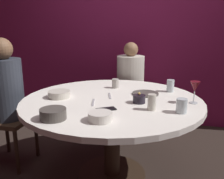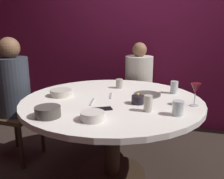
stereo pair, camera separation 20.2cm
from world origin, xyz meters
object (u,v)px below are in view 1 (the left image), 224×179
object	(u,v)px
seated_diner_left	(6,89)
cup_near_candle	(152,102)
bowl_serving_large	(53,114)
bowl_small_white	(100,117)
dinner_plate	(145,94)
seated_diner_back	(130,78)
wine_glass	(195,87)
cup_by_right_diner	(182,106)
bowl_salad_center	(59,94)
cell_phone	(106,109)
cup_center_front	(115,83)
cup_by_left_diner	(170,86)
dining_table	(112,113)
candle_holder	(139,99)

from	to	relation	value
seated_diner_left	cup_near_candle	distance (m)	1.36
bowl_serving_large	bowl_small_white	size ratio (longest dim) A/B	1.10
dinner_plate	seated_diner_left	bearing A→B (deg)	-170.91
seated_diner_back	wine_glass	size ratio (longest dim) A/B	6.39
seated_diner_back	cup_by_right_diner	world-z (taller)	seated_diner_back
bowl_salad_center	cell_phone	bearing A→B (deg)	-25.00
dinner_plate	cup_center_front	distance (m)	0.35
bowl_serving_large	bowl_salad_center	xyz separation A→B (m)	(-0.18, 0.47, -0.01)
seated_diner_left	cup_by_left_diner	size ratio (longest dim) A/B	10.89
cup_by_right_diner	cup_near_candle	bearing A→B (deg)	176.34
dining_table	cup_near_candle	distance (m)	0.44
wine_glass	bowl_small_white	size ratio (longest dim) A/B	1.12
bowl_small_white	cup_near_candle	size ratio (longest dim) A/B	1.34
bowl_serving_large	bowl_small_white	xyz separation A→B (m)	(0.31, 0.04, -0.01)
seated_diner_left	wine_glass	world-z (taller)	seated_diner_left
seated_diner_left	bowl_salad_center	size ratio (longest dim) A/B	6.53
cell_phone	cup_by_left_diner	bearing A→B (deg)	-69.96
seated_diner_left	wine_glass	xyz separation A→B (m)	(1.65, 0.03, 0.11)
dining_table	seated_diner_left	distance (m)	1.02
cup_by_right_diner	cup_center_front	size ratio (longest dim) A/B	1.14
seated_diner_left	bowl_salad_center	xyz separation A→B (m)	(0.56, -0.06, 0.01)
bowl_serving_large	candle_holder	bearing A→B (deg)	43.26
bowl_salad_center	bowl_small_white	xyz separation A→B (m)	(0.48, -0.43, 0.00)
cell_phone	bowl_small_white	world-z (taller)	bowl_small_white
bowl_serving_large	cup_by_left_diner	bearing A→B (deg)	49.72
dining_table	cell_phone	bearing A→B (deg)	-85.84
seated_diner_left	seated_diner_back	xyz separation A→B (m)	(1.00, 1.00, -0.05)
seated_diner_back	wine_glass	distance (m)	1.18
cup_center_front	bowl_serving_large	bearing A→B (deg)	-103.71
dining_table	bowl_serving_large	distance (m)	0.62
cup_near_candle	seated_diner_back	bearing A→B (deg)	105.83
cell_phone	cup_by_right_diner	xyz separation A→B (m)	(0.53, 0.06, 0.05)
bowl_small_white	cup_by_left_diner	distance (m)	0.94
wine_glass	candle_holder	bearing A→B (deg)	-168.51
dining_table	dinner_plate	world-z (taller)	dinner_plate
dining_table	cup_near_candle	size ratio (longest dim) A/B	12.76
seated_diner_left	candle_holder	bearing A→B (deg)	-2.72
cup_by_right_diner	cell_phone	bearing A→B (deg)	-173.82
dinner_plate	bowl_small_white	xyz separation A→B (m)	(-0.22, -0.69, 0.02)
bowl_small_white	cup_by_right_diner	size ratio (longest dim) A/B	1.55
cup_near_candle	cup_by_left_diner	size ratio (longest dim) A/B	1.05
dining_table	cell_phone	xyz separation A→B (m)	(0.02, -0.28, 0.13)
cup_by_right_diner	cup_by_left_diner	bearing A→B (deg)	97.74
seated_diner_back	dinner_plate	size ratio (longest dim) A/B	4.85
seated_diner_back	cup_by_left_diner	world-z (taller)	seated_diner_back
seated_diner_back	bowl_small_white	size ratio (longest dim) A/B	7.17
seated_diner_left	bowl_small_white	size ratio (longest dim) A/B	7.73
candle_holder	dinner_plate	bearing A→B (deg)	84.55
dinner_plate	bowl_small_white	distance (m)	0.73
wine_glass	cup_by_right_diner	world-z (taller)	wine_glass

